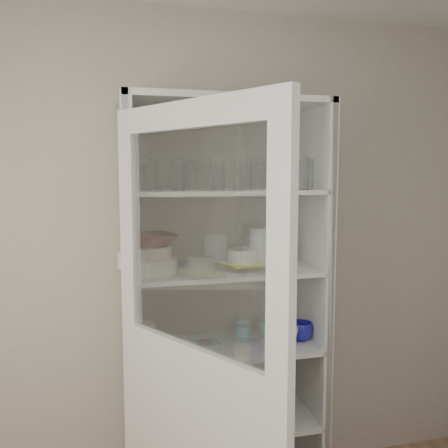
{
  "coord_description": "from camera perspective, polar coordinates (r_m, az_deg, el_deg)",
  "views": [
    {
      "loc": [
        -0.37,
        -1.02,
        1.74
      ],
      "look_at": [
        0.2,
        1.27,
        1.49
      ],
      "focal_mm": 38.0,
      "sensor_mm": 36.0,
      "label": 1
    }
  ],
  "objects": [
    {
      "name": "terracotta_bowl",
      "position": [
        2.3,
        -8.75,
        -1.93
      ],
      "size": [
        0.29,
        0.29,
        0.06
      ],
      "primitive_type": "imported",
      "rotation": [
        0.0,
        0.0,
        0.25
      ],
      "color": "#4C2013",
      "rests_on": "cream_bowl"
    },
    {
      "name": "goblet_2",
      "position": [
        2.5,
        3.35,
        6.1
      ],
      "size": [
        0.07,
        0.07,
        0.16
      ],
      "primitive_type": null,
      "color": "silver",
      "rests_on": "shelf_glass"
    },
    {
      "name": "tumbler_7",
      "position": [
        2.3,
        -10.01,
        5.59
      ],
      "size": [
        0.07,
        0.07,
        0.12
      ],
      "primitive_type": "cylinder",
      "rotation": [
        0.0,
        0.0,
        -0.13
      ],
      "color": "silver",
      "rests_on": "shelf_glass"
    },
    {
      "name": "tumbler_8",
      "position": [
        2.31,
        -7.46,
        5.85
      ],
      "size": [
        0.07,
        0.07,
        0.14
      ],
      "primitive_type": "cylinder",
      "rotation": [
        0.0,
        0.0,
        0.03
      ],
      "color": "silver",
      "rests_on": "shelf_glass"
    },
    {
      "name": "teal_jar",
      "position": [
        2.57,
        2.28,
        -12.73
      ],
      "size": [
        0.08,
        0.08,
        0.1
      ],
      "color": "teal",
      "rests_on": "shelf_mugs"
    },
    {
      "name": "cupboard_door",
      "position": [
        1.92,
        -3.58,
        -20.81
      ],
      "size": [
        0.5,
        0.79,
        2.0
      ],
      "rotation": [
        0.0,
        0.0,
        -1.03
      ],
      "color": "silver",
      "rests_on": "floor"
    },
    {
      "name": "mug_white",
      "position": [
        2.51,
        7.74,
        -13.27
      ],
      "size": [
        0.13,
        0.13,
        0.09
      ],
      "primitive_type": "imported",
      "rotation": [
        0.0,
        0.0,
        -0.28
      ],
      "color": "white",
      "rests_on": "shelf_mugs"
    },
    {
      "name": "tumbler_5",
      "position": [
        2.33,
        9.29,
        6.01
      ],
      "size": [
        0.08,
        0.08,
        0.16
      ],
      "primitive_type": "cylinder",
      "rotation": [
        0.0,
        0.0,
        0.04
      ],
      "color": "silver",
      "rests_on": "shelf_glass"
    },
    {
      "name": "cream_dish",
      "position": [
        2.66,
        -2.75,
        -21.77
      ],
      "size": [
        0.32,
        0.32,
        0.07
      ],
      "primitive_type": "imported",
      "rotation": [
        0.0,
        0.0,
        -0.41
      ],
      "color": "beige",
      "rests_on": "shelf_bot"
    },
    {
      "name": "yellow_trivet",
      "position": [
        2.42,
        2.24,
        -4.76
      ],
      "size": [
        0.21,
        0.21,
        0.01
      ],
      "primitive_type": "cube",
      "rotation": [
        0.0,
        0.0,
        0.3
      ],
      "color": "yellow",
      "rests_on": "glass_platter"
    },
    {
      "name": "measuring_cups",
      "position": [
        2.44,
        -2.01,
        -14.5
      ],
      "size": [
        0.11,
        0.11,
        0.04
      ],
      "primitive_type": "cylinder",
      "color": "silver",
      "rests_on": "shelf_mugs"
    },
    {
      "name": "tumbler_6",
      "position": [
        2.38,
        9.82,
        5.89
      ],
      "size": [
        0.1,
        0.1,
        0.15
      ],
      "primitive_type": "cylinder",
      "rotation": [
        0.0,
        0.0,
        -0.39
      ],
      "color": "silver",
      "rests_on": "shelf_glass"
    },
    {
      "name": "tumbler_10",
      "position": [
        2.36,
        -0.79,
        6.03
      ],
      "size": [
        0.1,
        0.1,
        0.15
      ],
      "primitive_type": "cylinder",
      "rotation": [
        0.0,
        0.0,
        -0.36
      ],
      "color": "silver",
      "rests_on": "shelf_glass"
    },
    {
      "name": "goblet_3",
      "position": [
        2.53,
        4.53,
        6.1
      ],
      "size": [
        0.07,
        0.07,
        0.16
      ],
      "primitive_type": null,
      "color": "silver",
      "rests_on": "shelf_glass"
    },
    {
      "name": "tumbler_1",
      "position": [
        2.19,
        -5.02,
        5.91
      ],
      "size": [
        0.08,
        0.08,
        0.15
      ],
      "primitive_type": "cylinder",
      "rotation": [
        0.0,
        0.0,
        0.08
      ],
      "color": "silver",
      "rests_on": "shelf_glass"
    },
    {
      "name": "mug_teal",
      "position": [
        2.59,
        5.38,
        -12.55
      ],
      "size": [
        0.12,
        0.12,
        0.1
      ],
      "primitive_type": "imported",
      "rotation": [
        0.0,
        0.0,
        -0.1
      ],
      "color": "teal",
      "rests_on": "shelf_mugs"
    },
    {
      "name": "grey_bowl_stack",
      "position": [
        2.47,
        4.52,
        -2.73
      ],
      "size": [
        0.12,
        0.12,
        0.2
      ],
      "primitive_type": "cylinder",
      "color": "silver",
      "rests_on": "shelf_plates"
    },
    {
      "name": "pantry_cabinet",
      "position": [
        2.55,
        -0.35,
        -12.15
      ],
      "size": [
        1.0,
        0.45,
        2.1
      ],
      "color": "silver",
      "rests_on": "floor"
    },
    {
      "name": "tin_box",
      "position": [
        2.67,
        3.03,
        -21.77
      ],
      "size": [
        0.2,
        0.15,
        0.06
      ],
      "primitive_type": "cube",
      "rotation": [
        0.0,
        0.0,
        0.05
      ],
      "color": "slate",
      "rests_on": "shelf_bot"
    },
    {
      "name": "tumbler_2",
      "position": [
        2.17,
        -5.56,
        5.75
      ],
      "size": [
        0.08,
        0.08,
        0.13
      ],
      "primitive_type": "cylinder",
      "rotation": [
        0.0,
        0.0,
        -0.3
      ],
      "color": "silver",
      "rests_on": "shelf_glass"
    },
    {
      "name": "glass_platter",
      "position": [
        2.43,
        2.24,
        -5.08
      ],
      "size": [
        0.31,
        0.31,
        0.02
      ],
      "primitive_type": "cylinder",
      "rotation": [
        0.0,
        0.0,
        -0.1
      ],
      "color": "silver",
      "rests_on": "shelf_plates"
    },
    {
      "name": "goblet_0",
      "position": [
        2.39,
        -5.41,
        6.42
      ],
      "size": [
        0.08,
        0.08,
        0.19
      ],
      "primitive_type": null,
      "color": "silver",
      "rests_on": "shelf_glass"
    },
    {
      "name": "goblet_1",
      "position": [
        2.44,
        -3.79,
        6.15
      ],
      "size": [
        0.07,
        0.07,
        0.16
      ],
      "primitive_type": null,
      "color": "silver",
      "rests_on": "shelf_glass"
    },
    {
      "name": "tumbler_4",
      "position": [
        2.26,
        2.1,
        5.91
      ],
      "size": [
        0.07,
        0.07,
        0.14
      ],
      "primitive_type": "cylinder",
      "rotation": [
        0.0,
        0.0,
        -0.03
      ],
      "color": "silver",
      "rests_on": "shelf_glass"
    },
    {
      "name": "cream_bowl",
      "position": [
        2.31,
        -8.72,
        -3.4
      ],
      "size": [
        0.23,
        0.23,
        0.06
      ],
      "primitive_type": "cylinder",
      "rotation": [
        0.0,
        0.0,
        0.22
      ],
      "color": "beige",
      "rests_on": "plate_stack_front"
    },
    {
      "name": "white_canister",
      "position": [
        2.47,
        -9.58,
        -13.16
      ],
      "size": [
        0.14,
        0.14,
        0.14
      ],
      "primitive_type": "cylinder",
      "rotation": [
        0.0,
        0.0,
        -0.19
      ],
      "color": "white",
      "rests_on": "shelf_mugs"
    },
    {
      "name": "white_ramekin",
      "position": [
        2.42,
        2.24,
        -3.81
      ],
      "size": [
        0.18,
        0.18,
        0.07
      ],
      "primitive_type": "cylinder",
      "rotation": [
        0.0,
        0.0,
        -0.13
      ],
      "color": "white",
      "rests_on": "yellow_trivet"
    },
    {
      "name": "tumbler_3",
      "position": [
        2.23,
        2.66,
        5.69
      ],
      "size": [
        0.07,
        0.07,
        0.13
      ],
      "primitive_type": "cylinder",
      "rotation": [
        0.0,
        0.0,
        0.19
      ],
      "color": "silver",
      "rests_on": "shelf_glass"
    },
    {
      "name": "plate_stack_front",
      "position": [
        2.32,
        -8.7,
        -5.0
      ],
      "size": [
        0.25,
        0.25,
        0.07
      ],
      "primitive_type": "cylinder",
      "color": "white",
      "rests_on": "shelf_plates"
    },
    {
      "name": "wall_back",
      "position": [
        2.58,
        -5.53,
        -3.72
      ],
      "size": [
        3.6,
        0.02,
        2.6
      ],
      "primitive_type": "cube",
      "color": "#B9AEA1",
      "rests_on": "ground"
    },
    {
      "name": "mug_blue",
      "position": [
        2.6,
        9.22,
        -12.6
      ],
      "size": [
        0.15,
        0.15,
        0.1
      ],
      "primitive_type": "imported",
      "rotation": [
        0.0,
        0.0,
        -0.22
      ],
      "color": "#17219B",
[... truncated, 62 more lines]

